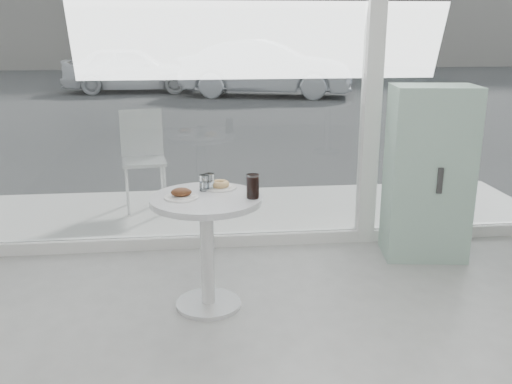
{
  "coord_description": "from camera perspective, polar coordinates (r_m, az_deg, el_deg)",
  "views": [
    {
      "loc": [
        -0.56,
        -1.59,
        1.82
      ],
      "look_at": [
        -0.2,
        1.7,
        0.85
      ],
      "focal_mm": 40.0,
      "sensor_mm": 36.0,
      "label": 1
    }
  ],
  "objects": [
    {
      "name": "car_silver",
      "position": [
        15.41,
        1.03,
        12.26
      ],
      "size": [
        4.7,
        2.55,
        1.47
      ],
      "primitive_type": "imported",
      "rotation": [
        0.0,
        0.0,
        1.34
      ],
      "color": "#B0B3B9",
      "rests_on": "street"
    },
    {
      "name": "water_tumbler_a",
      "position": [
        3.77,
        -5.18,
        0.84
      ],
      "size": [
        0.07,
        0.07,
        0.11
      ],
      "color": "white",
      "rests_on": "main_table"
    },
    {
      "name": "main_table",
      "position": [
        3.72,
        -4.95,
        -3.72
      ],
      "size": [
        0.72,
        0.72,
        0.77
      ],
      "color": "silver",
      "rests_on": "ground"
    },
    {
      "name": "cola_glass",
      "position": [
        3.58,
        -0.33,
        0.53
      ],
      "size": [
        0.08,
        0.08,
        0.15
      ],
      "color": "white",
      "rests_on": "main_table"
    },
    {
      "name": "patio_deck",
      "position": [
        5.71,
        -0.29,
        -2.01
      ],
      "size": [
        5.6,
        1.6,
        0.05
      ],
      "primitive_type": "cube",
      "color": "silver",
      "rests_on": "ground"
    },
    {
      "name": "car_white",
      "position": [
        16.82,
        -12.34,
        11.92
      ],
      "size": [
        3.78,
        1.53,
        1.28
      ],
      "primitive_type": "imported",
      "rotation": [
        0.0,
        0.0,
        1.57
      ],
      "color": "white",
      "rests_on": "street"
    },
    {
      "name": "water_tumbler_b",
      "position": [
        3.79,
        -4.68,
        0.94
      ],
      "size": [
        0.07,
        0.07,
        0.11
      ],
      "color": "white",
      "rests_on": "main_table"
    },
    {
      "name": "mint_cabinet",
      "position": [
        4.73,
        16.85,
        1.8
      ],
      "size": [
        0.69,
        0.51,
        1.38
      ],
      "rotation": [
        0.0,
        0.0,
        -0.14
      ],
      "color": "#94BDA8",
      "rests_on": "ground"
    },
    {
      "name": "plate_fritter",
      "position": [
        3.62,
        -7.43,
        -0.22
      ],
      "size": [
        0.22,
        0.22,
        0.07
      ],
      "color": "white",
      "rests_on": "main_table"
    },
    {
      "name": "plate_donut",
      "position": [
        3.82,
        -3.63,
        0.64
      ],
      "size": [
        0.22,
        0.22,
        0.05
      ],
      "color": "white",
      "rests_on": "main_table"
    },
    {
      "name": "street",
      "position": [
        17.69,
        -4.46,
        10.34
      ],
      "size": [
        40.0,
        24.0,
        0.0
      ],
      "primitive_type": "cube",
      "color": "#333333",
      "rests_on": "ground"
    },
    {
      "name": "patio_chair",
      "position": [
        5.78,
        -11.22,
        3.84
      ],
      "size": [
        0.47,
        0.47,
        0.97
      ],
      "rotation": [
        0.0,
        0.0,
        0.14
      ],
      "color": "silver",
      "rests_on": "patio_deck"
    },
    {
      "name": "storefront",
      "position": [
        4.64,
        1.68,
        14.96
      ],
      "size": [
        5.0,
        0.14,
        3.0
      ],
      "color": "white",
      "rests_on": "ground"
    }
  ]
}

